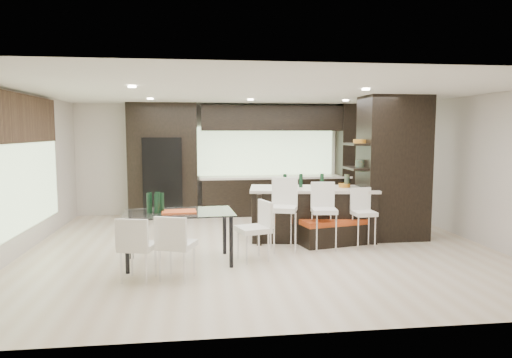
{
  "coord_description": "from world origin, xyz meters",
  "views": [
    {
      "loc": [
        -1.05,
        -7.83,
        2.04
      ],
      "look_at": [
        0.0,
        0.6,
        1.15
      ],
      "focal_mm": 32.0,
      "sensor_mm": 36.0,
      "label": 1
    }
  ],
  "objects": [
    {
      "name": "ground",
      "position": [
        0.0,
        0.0,
        0.0
      ],
      "size": [
        8.0,
        8.0,
        0.0
      ],
      "primitive_type": "plane",
      "color": "beige",
      "rests_on": "ground"
    },
    {
      "name": "back_wall",
      "position": [
        0.0,
        3.5,
        1.35
      ],
      "size": [
        8.0,
        0.02,
        2.7
      ],
      "primitive_type": "cube",
      "color": "beige",
      "rests_on": "ground"
    },
    {
      "name": "left_wall",
      "position": [
        -4.0,
        0.0,
        1.35
      ],
      "size": [
        0.02,
        7.0,
        2.7
      ],
      "primitive_type": "cube",
      "color": "beige",
      "rests_on": "ground"
    },
    {
      "name": "right_wall",
      "position": [
        4.0,
        0.0,
        1.35
      ],
      "size": [
        0.02,
        7.0,
        2.7
      ],
      "primitive_type": "cube",
      "color": "beige",
      "rests_on": "ground"
    },
    {
      "name": "ceiling",
      "position": [
        0.0,
        0.0,
        2.7
      ],
      "size": [
        8.0,
        7.0,
        0.02
      ],
      "primitive_type": "cube",
      "color": "white",
      "rests_on": "ground"
    },
    {
      "name": "window_left",
      "position": [
        -3.96,
        0.2,
        1.35
      ],
      "size": [
        0.04,
        3.2,
        1.9
      ],
      "primitive_type": "cube",
      "color": "#B2D199",
      "rests_on": "left_wall"
    },
    {
      "name": "window_back",
      "position": [
        0.6,
        3.46,
        1.55
      ],
      "size": [
        3.4,
        0.04,
        1.2
      ],
      "primitive_type": "cube",
      "color": "#B2D199",
      "rests_on": "back_wall"
    },
    {
      "name": "stone_accent",
      "position": [
        -3.93,
        0.2,
        2.25
      ],
      "size": [
        0.08,
        3.0,
        0.8
      ],
      "primitive_type": "cube",
      "color": "brown",
      "rests_on": "left_wall"
    },
    {
      "name": "ceiling_spots",
      "position": [
        0.0,
        0.25,
        2.68
      ],
      "size": [
        4.0,
        3.0,
        0.02
      ],
      "primitive_type": "cube",
      "color": "white",
      "rests_on": "ceiling"
    },
    {
      "name": "back_cabinetry",
      "position": [
        0.5,
        3.17,
        1.35
      ],
      "size": [
        6.8,
        0.68,
        2.7
      ],
      "primitive_type": "cube",
      "color": "black",
      "rests_on": "ground"
    },
    {
      "name": "refrigerator",
      "position": [
        -1.9,
        3.12,
        0.95
      ],
      "size": [
        0.9,
        0.68,
        1.9
      ],
      "primitive_type": "cube",
      "color": "black",
      "rests_on": "ground"
    },
    {
      "name": "partition_column",
      "position": [
        2.6,
        0.4,
        1.35
      ],
      "size": [
        1.2,
        0.8,
        2.7
      ],
      "primitive_type": "cube",
      "color": "black",
      "rests_on": "ground"
    },
    {
      "name": "kitchen_island",
      "position": [
        1.07,
        0.52,
        0.49
      ],
      "size": [
        2.48,
        1.35,
        0.98
      ],
      "primitive_type": "cube",
      "rotation": [
        0.0,
        0.0,
        -0.15
      ],
      "color": "black",
      "rests_on": "ground"
    },
    {
      "name": "stool_left",
      "position": [
        0.35,
        -0.31,
        0.5
      ],
      "size": [
        0.56,
        0.56,
        1.01
      ],
      "primitive_type": "cube",
      "rotation": [
        0.0,
        0.0,
        -0.32
      ],
      "color": "white",
      "rests_on": "ground"
    },
    {
      "name": "stool_mid",
      "position": [
        1.07,
        -0.29,
        0.47
      ],
      "size": [
        0.46,
        0.46,
        0.94
      ],
      "primitive_type": "cube",
      "rotation": [
        0.0,
        0.0,
        -0.12
      ],
      "color": "white",
      "rests_on": "ground"
    },
    {
      "name": "stool_right",
      "position": [
        1.79,
        -0.27,
        0.42
      ],
      "size": [
        0.39,
        0.39,
        0.85
      ],
      "primitive_type": "cube",
      "rotation": [
        0.0,
        0.0,
        0.04
      ],
      "color": "white",
      "rests_on": "ground"
    },
    {
      "name": "bench",
      "position": [
        1.34,
        0.01,
        0.23
      ],
      "size": [
        1.28,
        0.72,
        0.47
      ],
      "primitive_type": "cube",
      "rotation": [
        0.0,
        0.0,
        0.23
      ],
      "color": "black",
      "rests_on": "ground"
    },
    {
      "name": "floor_vase",
      "position": [
        1.74,
        0.52,
        0.61
      ],
      "size": [
        0.52,
        0.52,
        1.23
      ],
      "primitive_type": null,
      "rotation": [
        0.0,
        0.0,
        -0.18
      ],
      "color": "#3E4A35",
      "rests_on": "ground"
    },
    {
      "name": "dining_table",
      "position": [
        -1.37,
        -0.81,
        0.4
      ],
      "size": [
        1.73,
        1.06,
        0.8
      ],
      "primitive_type": "cube",
      "rotation": [
        0.0,
        0.0,
        0.07
      ],
      "color": "white",
      "rests_on": "ground"
    },
    {
      "name": "chair_near",
      "position": [
        -1.37,
        -1.59,
        0.42
      ],
      "size": [
        0.59,
        0.59,
        0.84
      ],
      "primitive_type": "cube",
      "rotation": [
        0.0,
        0.0,
        -0.36
      ],
      "color": "white",
      "rests_on": "ground"
    },
    {
      "name": "chair_far",
      "position": [
        -1.89,
        -1.59,
        0.41
      ],
      "size": [
        0.55,
        0.55,
        0.83
      ],
      "primitive_type": "cube",
      "rotation": [
        0.0,
        0.0,
        -0.27
      ],
      "color": "white",
      "rests_on": "ground"
    },
    {
      "name": "chair_end",
      "position": [
        -0.22,
        -0.81,
        0.43
      ],
      "size": [
        0.59,
        0.59,
        0.87
      ],
      "primitive_type": "cube",
      "rotation": [
        0.0,
        0.0,
        1.86
      ],
      "color": "white",
      "rests_on": "ground"
    }
  ]
}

